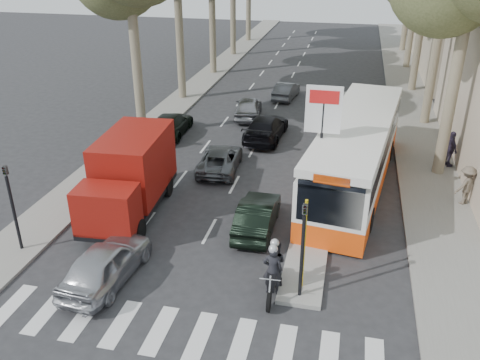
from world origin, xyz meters
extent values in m
plane|color=#28282B|center=(0.00, 0.00, 0.00)|extent=(120.00, 120.00, 0.00)
cube|color=gray|center=(8.60, 25.00, 0.06)|extent=(3.20, 70.00, 0.12)
cube|color=gray|center=(-8.00, 28.00, 0.06)|extent=(2.40, 64.00, 0.12)
cube|color=gray|center=(3.25, 11.00, 0.08)|extent=(1.50, 26.00, 0.16)
cylinder|color=yellow|center=(3.25, -1.00, 1.75)|extent=(0.10, 0.10, 3.50)
cylinder|color=yellow|center=(3.25, 5.00, 1.75)|extent=(0.10, 0.10, 3.50)
cylinder|color=yellow|center=(3.25, 11.00, 1.75)|extent=(0.10, 0.10, 3.50)
cylinder|color=black|center=(3.25, 5.00, 2.60)|extent=(0.12, 0.12, 5.20)
cube|color=white|center=(3.25, 5.00, 4.60)|extent=(1.50, 0.10, 2.00)
cube|color=red|center=(3.25, 4.94, 5.15)|extent=(1.20, 0.02, 0.55)
cylinder|color=black|center=(3.25, -1.50, 1.60)|extent=(0.12, 0.12, 3.20)
imported|color=black|center=(3.25, -1.50, 3.10)|extent=(0.16, 0.41, 1.00)
cylinder|color=black|center=(-7.60, -1.00, 1.60)|extent=(0.12, 0.12, 3.20)
imported|color=black|center=(-7.60, -1.00, 3.10)|extent=(0.16, 0.41, 1.00)
cylinder|color=#6B604C|center=(-8.00, 12.00, 4.20)|extent=(0.56, 0.56, 8.40)
cylinder|color=#6B604C|center=(-8.10, 20.00, 4.48)|extent=(0.56, 0.56, 8.96)
cylinder|color=#6B604C|center=(-7.90, 28.00, 4.06)|extent=(0.56, 0.56, 8.12)
cylinder|color=#6B604C|center=(-8.00, 36.00, 4.76)|extent=(0.56, 0.56, 9.52)
cylinder|color=#6B604C|center=(-8.10, 44.00, 4.34)|extent=(0.56, 0.56, 8.68)
cylinder|color=#6B604C|center=(9.00, 10.00, 4.20)|extent=(0.56, 0.56, 8.40)
cylinder|color=#6B604C|center=(9.10, 18.00, 4.62)|extent=(0.56, 0.56, 9.24)
cylinder|color=#6B604C|center=(8.90, 26.00, 3.92)|extent=(0.56, 0.56, 7.84)
cylinder|color=#6B604C|center=(9.00, 34.00, 4.48)|extent=(0.56, 0.56, 8.96)
cylinder|color=#6B604C|center=(9.10, 42.00, 4.20)|extent=(0.56, 0.56, 8.40)
imported|color=#ADAEB5|center=(-3.50, -2.00, 0.74)|extent=(2.08, 4.46, 1.48)
imported|color=black|center=(1.00, 2.59, 0.67)|extent=(1.49, 4.11, 1.35)
imported|color=#54575C|center=(-2.03, 8.06, 0.59)|extent=(2.30, 4.38, 1.18)
imported|color=black|center=(-0.50, 13.00, 0.72)|extent=(2.28, 5.09, 1.45)
imported|color=gray|center=(-2.36, 16.72, 0.72)|extent=(2.21, 4.40, 1.44)
imported|color=#45474C|center=(-0.50, 21.68, 0.62)|extent=(1.71, 3.88, 1.24)
imported|color=black|center=(-6.30, 12.40, 0.68)|extent=(2.11, 4.76, 1.36)
cube|color=black|center=(-4.63, 2.71, 0.58)|extent=(2.76, 6.51, 0.27)
cylinder|color=black|center=(-5.55, 0.52, 0.48)|extent=(0.38, 0.97, 0.96)
cylinder|color=black|center=(-3.43, 0.66, 0.48)|extent=(0.38, 0.97, 0.96)
cylinder|color=black|center=(-5.82, 4.54, 0.48)|extent=(0.38, 0.97, 0.96)
cylinder|color=black|center=(-3.70, 4.69, 0.48)|extent=(0.38, 0.97, 0.96)
cube|color=maroon|center=(-4.47, 0.27, 1.54)|extent=(2.43, 1.64, 1.80)
cube|color=black|center=(-4.42, -0.42, 1.75)|extent=(2.12, 0.23, 0.96)
cube|color=maroon|center=(-4.69, 3.56, 2.07)|extent=(2.73, 4.61, 2.65)
cube|color=#F94C0D|center=(4.80, 7.78, 0.62)|extent=(4.56, 13.16, 1.01)
cube|color=white|center=(4.80, 7.78, 1.96)|extent=(4.56, 13.16, 1.68)
cube|color=black|center=(4.80, 7.78, 2.30)|extent=(4.51, 12.65, 0.95)
cube|color=white|center=(4.80, 7.78, 3.20)|extent=(4.56, 13.16, 0.34)
cube|color=black|center=(3.91, 1.42, 2.13)|extent=(2.45, 0.40, 1.68)
cube|color=#F94C0D|center=(3.91, 1.42, 3.12)|extent=(1.34, 0.25, 0.36)
cylinder|color=black|center=(2.96, 3.87, 0.50)|extent=(0.46, 1.11, 1.08)
cylinder|color=black|center=(5.50, 3.51, 0.50)|extent=(0.46, 1.11, 1.08)
cylinder|color=black|center=(4.06, 11.79, 0.50)|extent=(0.46, 1.11, 1.08)
cylinder|color=black|center=(6.60, 11.43, 0.50)|extent=(0.46, 1.11, 1.08)
cylinder|color=black|center=(2.34, -2.32, 0.35)|extent=(0.14, 0.70, 0.70)
cylinder|color=black|center=(2.27, -0.68, 0.35)|extent=(0.14, 0.70, 0.70)
cylinder|color=silver|center=(2.34, -2.24, 0.77)|extent=(0.08, 0.44, 0.88)
cube|color=black|center=(2.30, -1.45, 0.49)|extent=(0.28, 0.83, 0.33)
cube|color=black|center=(2.31, -1.66, 0.79)|extent=(0.35, 0.51, 0.24)
cube|color=black|center=(2.29, -1.12, 0.72)|extent=(0.34, 0.72, 0.13)
cylinder|color=silver|center=(2.33, -2.18, 1.12)|extent=(0.68, 0.07, 0.04)
imported|color=black|center=(2.30, -1.45, 0.97)|extent=(0.69, 0.47, 1.84)
imported|color=black|center=(2.28, -1.01, 0.92)|extent=(0.86, 0.50, 1.72)
sphere|color=#B2B2B7|center=(2.30, -1.50, 1.84)|extent=(0.31, 0.31, 0.31)
sphere|color=#B2B2B7|center=(2.28, -1.04, 1.77)|extent=(0.31, 0.31, 0.31)
imported|color=#362E45|center=(9.60, 10.94, 1.07)|extent=(0.90, 1.23, 1.90)
imported|color=#665B4D|center=(9.69, 6.69, 1.03)|extent=(1.23, 1.15, 1.81)
camera|label=1|loc=(4.32, -15.32, 11.02)|focal=38.00mm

